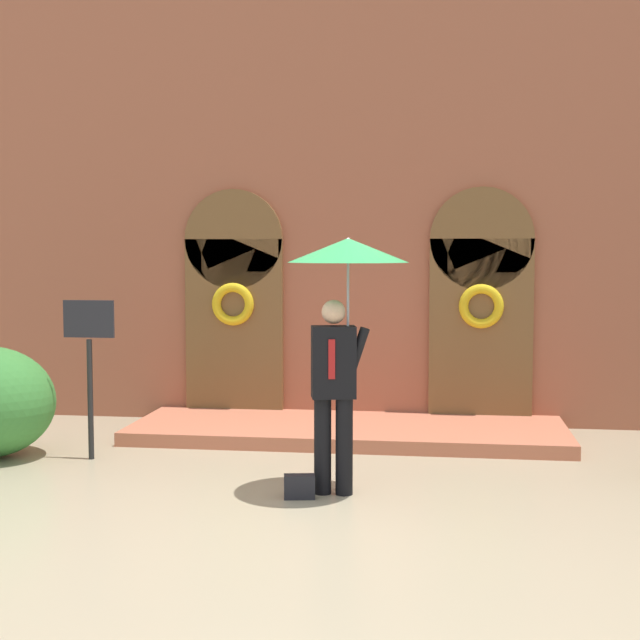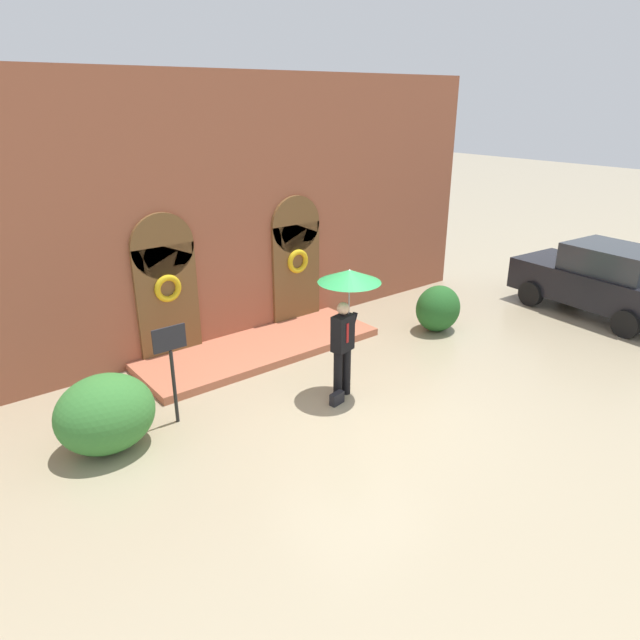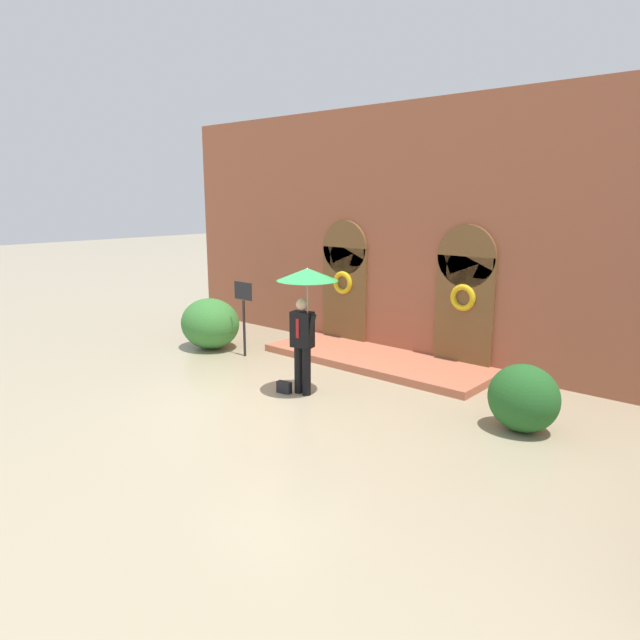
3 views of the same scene
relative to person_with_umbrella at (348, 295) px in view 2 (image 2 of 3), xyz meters
The scene contains 8 objects.
ground_plane 2.00m from the person_with_umbrella, 113.87° to the right, with size 80.00×80.00×0.00m, color tan.
building_facade 3.71m from the person_with_umbrella, 93.67° to the left, with size 14.00×2.30×5.60m.
person_with_umbrella is the anchor object (origin of this frame).
handbag 1.85m from the person_with_umbrella, 152.52° to the right, with size 0.28×0.12×0.22m, color black.
sign_post 3.13m from the person_with_umbrella, 160.42° to the left, with size 0.56×0.06×1.72m.
shrub_left 4.33m from the person_with_umbrella, 166.67° to the left, with size 1.50×1.31×1.21m, color #387A33.
shrub_right 4.03m from the person_with_umbrella, 15.15° to the left, with size 1.11×0.93×1.07m, color #235B23.
parked_car 7.78m from the person_with_umbrella, ahead, with size 2.25×4.22×1.76m.
Camera 2 is at (-5.91, -6.45, 5.11)m, focal length 32.00 mm.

